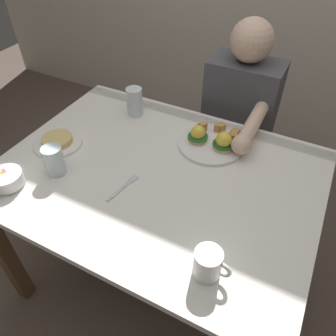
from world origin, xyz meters
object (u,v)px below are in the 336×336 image
at_px(water_glass_near, 135,103).
at_px(water_glass_far, 55,162).
at_px(dining_table, 157,191).
at_px(fork, 124,186).
at_px(eggs_benedict_plate, 212,141).
at_px(side_plate, 58,142).
at_px(diner_person, 237,121).
at_px(fruit_bowl, 6,179).
at_px(coffee_mug, 208,263).

bearing_deg(water_glass_near, water_glass_far, -96.91).
distance_m(dining_table, fork, 0.18).
bearing_deg(water_glass_near, eggs_benedict_plate, -8.16).
relative_size(eggs_benedict_plate, side_plate, 1.35).
bearing_deg(diner_person, water_glass_near, -144.17).
relative_size(dining_table, water_glass_near, 9.21).
bearing_deg(fruit_bowl, water_glass_far, 51.53).
xyz_separation_m(dining_table, fruit_bowl, (-0.44, -0.31, 0.14)).
bearing_deg(eggs_benedict_plate, water_glass_far, -137.79).
bearing_deg(fork, water_glass_near, 116.43).
bearing_deg(side_plate, diner_person, 47.87).
xyz_separation_m(fruit_bowl, coffee_mug, (0.78, 0.00, 0.02)).
bearing_deg(water_glass_far, water_glass_near, 83.09).
bearing_deg(coffee_mug, fruit_bowl, -179.69).
height_order(side_plate, diner_person, diner_person).
relative_size(dining_table, eggs_benedict_plate, 4.44).
xyz_separation_m(eggs_benedict_plate, water_glass_far, (-0.46, -0.42, 0.03)).
height_order(fork, water_glass_far, water_glass_far).
height_order(dining_table, water_glass_near, water_glass_near).
xyz_separation_m(fork, water_glass_far, (-0.27, -0.05, 0.05)).
distance_m(water_glass_near, water_glass_far, 0.48).
bearing_deg(eggs_benedict_plate, water_glass_near, 171.84).
relative_size(coffee_mug, side_plate, 0.56).
xyz_separation_m(dining_table, water_glass_far, (-0.34, -0.17, 0.16)).
bearing_deg(diner_person, fruit_bowl, -122.45).
height_order(fruit_bowl, coffee_mug, coffee_mug).
distance_m(fruit_bowl, water_glass_far, 0.18).
distance_m(fruit_bowl, diner_person, 1.08).
bearing_deg(dining_table, side_plate, -174.89).
distance_m(coffee_mug, side_plate, 0.82).
xyz_separation_m(eggs_benedict_plate, side_plate, (-0.57, -0.29, -0.01)).
bearing_deg(water_glass_far, coffee_mug, -11.29).
xyz_separation_m(eggs_benedict_plate, fork, (-0.19, -0.37, -0.02)).
distance_m(fork, water_glass_near, 0.48).
height_order(coffee_mug, side_plate, coffee_mug).
height_order(fork, diner_person, diner_person).
bearing_deg(diner_person, dining_table, -102.57).
xyz_separation_m(coffee_mug, side_plate, (-0.78, 0.26, -0.04)).
relative_size(water_glass_far, diner_person, 0.10).
relative_size(eggs_benedict_plate, fruit_bowl, 2.25).
relative_size(dining_table, side_plate, 6.00).
relative_size(fruit_bowl, diner_person, 0.11).
relative_size(water_glass_near, diner_person, 0.11).
bearing_deg(coffee_mug, eggs_benedict_plate, 110.54).
height_order(dining_table, side_plate, side_plate).
distance_m(dining_table, side_plate, 0.46).
xyz_separation_m(eggs_benedict_plate, water_glass_near, (-0.40, 0.06, 0.03)).
distance_m(eggs_benedict_plate, fruit_bowl, 0.79).
bearing_deg(side_plate, coffee_mug, -18.82).
bearing_deg(side_plate, eggs_benedict_plate, 26.60).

